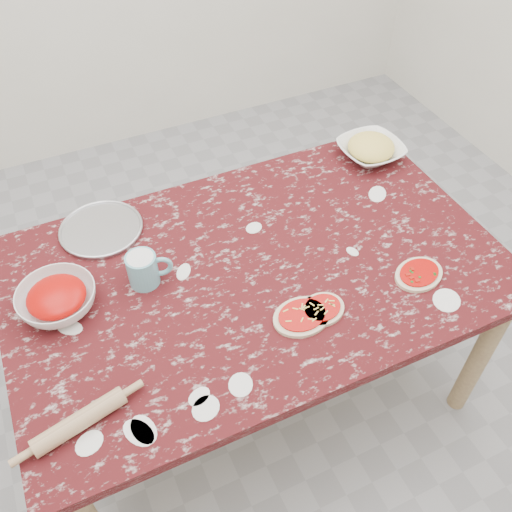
% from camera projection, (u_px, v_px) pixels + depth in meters
% --- Properties ---
extents(ground, '(4.00, 4.00, 0.00)m').
position_uv_depth(ground, '(256.00, 385.00, 2.33)').
color(ground, gray).
extents(worktable, '(1.60, 1.00, 0.75)m').
position_uv_depth(worktable, '(256.00, 283.00, 1.85)').
color(worktable, '#3F0E10').
rests_on(worktable, ground).
extents(pizza_tray, '(0.31, 0.31, 0.01)m').
position_uv_depth(pizza_tray, '(101.00, 230.00, 1.90)').
color(pizza_tray, '#B2B2B7').
rests_on(pizza_tray, worktable).
extents(sauce_bowl, '(0.26, 0.26, 0.07)m').
position_uv_depth(sauce_bowl, '(58.00, 300.00, 1.65)').
color(sauce_bowl, white).
rests_on(sauce_bowl, worktable).
extents(cheese_bowl, '(0.26, 0.26, 0.06)m').
position_uv_depth(cheese_bowl, '(370.00, 151.00, 2.17)').
color(cheese_bowl, white).
rests_on(cheese_bowl, worktable).
extents(flour_mug, '(0.14, 0.10, 0.11)m').
position_uv_depth(flour_mug, '(144.00, 269.00, 1.70)').
color(flour_mug, '#66ABB7').
rests_on(flour_mug, worktable).
extents(pizza_left, '(0.19, 0.15, 0.02)m').
position_uv_depth(pizza_left, '(302.00, 316.00, 1.64)').
color(pizza_left, beige).
rests_on(pizza_left, worktable).
extents(pizza_mid, '(0.16, 0.14, 0.02)m').
position_uv_depth(pizza_mid, '(322.00, 309.00, 1.66)').
color(pizza_mid, beige).
rests_on(pizza_mid, worktable).
extents(pizza_right, '(0.20, 0.16, 0.02)m').
position_uv_depth(pizza_right, '(419.00, 274.00, 1.75)').
color(pizza_right, beige).
rests_on(pizza_right, worktable).
extents(rolling_pin, '(0.25, 0.10, 0.05)m').
position_uv_depth(rolling_pin, '(80.00, 421.00, 1.39)').
color(rolling_pin, tan).
rests_on(rolling_pin, worktable).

